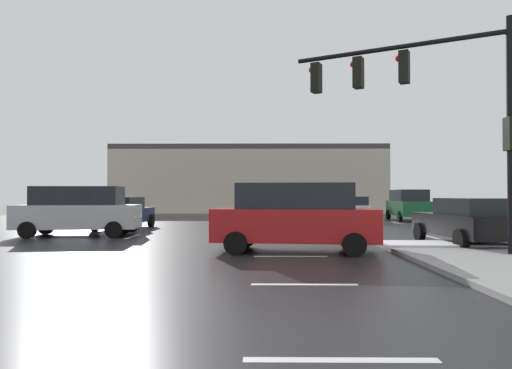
{
  "coord_description": "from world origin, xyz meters",
  "views": [
    {
      "loc": [
        -0.82,
        -18.78,
        1.7
      ],
      "look_at": [
        -1.1,
        8.06,
        2.31
      ],
      "focal_mm": 32.71,
      "sensor_mm": 36.0,
      "label": 1
    }
  ],
  "objects_px": {
    "suv_red": "(295,216)",
    "sedan_white": "(351,208)",
    "sedan_blue": "(76,209)",
    "suv_silver": "(79,210)",
    "traffic_signal_mast": "(432,96)",
    "suv_green": "(409,204)",
    "sedan_navy": "(124,212)",
    "sedan_black": "(467,221)"
  },
  "relations": [
    {
      "from": "suv_green",
      "to": "suv_silver",
      "type": "relative_size",
      "value": 0.99
    },
    {
      "from": "suv_red",
      "to": "suv_green",
      "type": "xyz_separation_m",
      "value": [
        8.79,
        17.23,
        0.0
      ]
    },
    {
      "from": "suv_green",
      "to": "sedan_black",
      "type": "relative_size",
      "value": 1.06
    },
    {
      "from": "suv_red",
      "to": "sedan_white",
      "type": "bearing_deg",
      "value": 80.31
    },
    {
      "from": "traffic_signal_mast",
      "to": "suv_silver",
      "type": "relative_size",
      "value": 1.29
    },
    {
      "from": "sedan_black",
      "to": "suv_silver",
      "type": "relative_size",
      "value": 0.93
    },
    {
      "from": "suv_green",
      "to": "sedan_navy",
      "type": "height_order",
      "value": "suv_green"
    },
    {
      "from": "suv_red",
      "to": "sedan_black",
      "type": "distance_m",
      "value": 6.07
    },
    {
      "from": "sedan_black",
      "to": "sedan_navy",
      "type": "distance_m",
      "value": 15.42
    },
    {
      "from": "traffic_signal_mast",
      "to": "suv_silver",
      "type": "bearing_deg",
      "value": 3.24
    },
    {
      "from": "suv_green",
      "to": "suv_silver",
      "type": "distance_m",
      "value": 21.1
    },
    {
      "from": "sedan_navy",
      "to": "sedan_blue",
      "type": "bearing_deg",
      "value": 44.62
    },
    {
      "from": "traffic_signal_mast",
      "to": "sedan_blue",
      "type": "xyz_separation_m",
      "value": [
        -15.85,
        13.96,
        -3.7
      ]
    },
    {
      "from": "traffic_signal_mast",
      "to": "suv_red",
      "type": "bearing_deg",
      "value": 21.15
    },
    {
      "from": "suv_silver",
      "to": "sedan_navy",
      "type": "distance_m",
      "value": 3.96
    },
    {
      "from": "suv_silver",
      "to": "suv_red",
      "type": "bearing_deg",
      "value": -35.97
    },
    {
      "from": "suv_red",
      "to": "suv_green",
      "type": "relative_size",
      "value": 1.02
    },
    {
      "from": "suv_red",
      "to": "sedan_white",
      "type": "height_order",
      "value": "suv_red"
    },
    {
      "from": "sedan_blue",
      "to": "sedan_white",
      "type": "relative_size",
      "value": 1.0
    },
    {
      "from": "suv_silver",
      "to": "sedan_white",
      "type": "height_order",
      "value": "suv_silver"
    },
    {
      "from": "suv_red",
      "to": "sedan_blue",
      "type": "xyz_separation_m",
      "value": [
        -11.94,
        13.54,
        -0.24
      ]
    },
    {
      "from": "suv_red",
      "to": "suv_green",
      "type": "height_order",
      "value": "same"
    },
    {
      "from": "suv_red",
      "to": "suv_green",
      "type": "distance_m",
      "value": 19.35
    },
    {
      "from": "suv_red",
      "to": "sedan_blue",
      "type": "distance_m",
      "value": 18.06
    },
    {
      "from": "sedan_black",
      "to": "sedan_navy",
      "type": "xyz_separation_m",
      "value": [
        -13.59,
        7.29,
        0.0
      ]
    },
    {
      "from": "sedan_white",
      "to": "sedan_blue",
      "type": "bearing_deg",
      "value": 103.43
    },
    {
      "from": "traffic_signal_mast",
      "to": "sedan_navy",
      "type": "height_order",
      "value": "traffic_signal_mast"
    },
    {
      "from": "suv_red",
      "to": "sedan_black",
      "type": "bearing_deg",
      "value": 22.84
    },
    {
      "from": "suv_green",
      "to": "sedan_black",
      "type": "xyz_separation_m",
      "value": [
        -2.97,
        -15.52,
        -0.24
      ]
    },
    {
      "from": "suv_silver",
      "to": "sedan_navy",
      "type": "xyz_separation_m",
      "value": [
        0.7,
        3.89,
        -0.24
      ]
    },
    {
      "from": "suv_silver",
      "to": "sedan_white",
      "type": "relative_size",
      "value": 1.08
    },
    {
      "from": "sedan_navy",
      "to": "suv_green",
      "type": "bearing_deg",
      "value": -61.49
    },
    {
      "from": "suv_silver",
      "to": "sedan_white",
      "type": "distance_m",
      "value": 17.92
    },
    {
      "from": "sedan_black",
      "to": "sedan_navy",
      "type": "height_order",
      "value": "same"
    },
    {
      "from": "sedan_white",
      "to": "suv_green",
      "type": "bearing_deg",
      "value": -84.65
    },
    {
      "from": "sedan_black",
      "to": "sedan_white",
      "type": "xyz_separation_m",
      "value": [
        -0.89,
        15.29,
        0.0
      ]
    },
    {
      "from": "suv_silver",
      "to": "sedan_navy",
      "type": "height_order",
      "value": "suv_silver"
    },
    {
      "from": "traffic_signal_mast",
      "to": "sedan_blue",
      "type": "height_order",
      "value": "traffic_signal_mast"
    },
    {
      "from": "suv_green",
      "to": "sedan_blue",
      "type": "height_order",
      "value": "suv_green"
    },
    {
      "from": "sedan_blue",
      "to": "sedan_black",
      "type": "height_order",
      "value": "same"
    },
    {
      "from": "sedan_blue",
      "to": "sedan_black",
      "type": "relative_size",
      "value": 0.99
    },
    {
      "from": "suv_silver",
      "to": "sedan_white",
      "type": "xyz_separation_m",
      "value": [
        13.4,
        11.89,
        -0.24
      ]
    }
  ]
}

